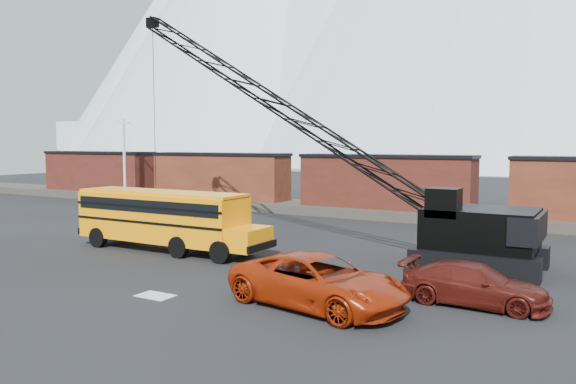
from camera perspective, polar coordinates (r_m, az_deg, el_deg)
name	(u,v)px	position (r m, az deg, el deg)	size (l,w,h in m)	color
ground	(210,273)	(25.36, -7.88, -8.17)	(160.00, 160.00, 0.00)	black
gravel_berm	(385,212)	(44.48, 9.82, -2.06)	(120.00, 5.00, 0.70)	#46413A
boxcar_west_far	(99,171)	(62.91, -18.66, 2.01)	(13.70, 3.10, 4.17)	#591B19
boxcar_west_near	(220,176)	(51.98, -6.93, 1.66)	(13.70, 3.10, 4.17)	#4A1C15
boxcar_mid	(385,182)	(44.25, 9.86, 1.05)	(13.70, 3.10, 4.17)	#591B19
utility_pole	(124,160)	(54.25, -16.29, 3.10)	(1.40, 0.24, 8.00)	silver
snow_patch	(155,296)	(22.10, -13.33, -10.21)	(1.40, 0.90, 0.02)	silver
school_bus	(166,217)	(30.67, -12.30, -2.54)	(11.65, 2.65, 3.19)	orange
red_pickup	(318,281)	(19.97, 3.09, -9.03)	(3.05, 6.61, 1.84)	#9F2407
maroon_suv	(474,284)	(21.27, 18.40, -8.90)	(2.09, 5.14, 1.49)	#47110C
crawler_crane	(288,112)	(31.30, 0.03, 8.15)	(24.34, 4.20, 14.02)	black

